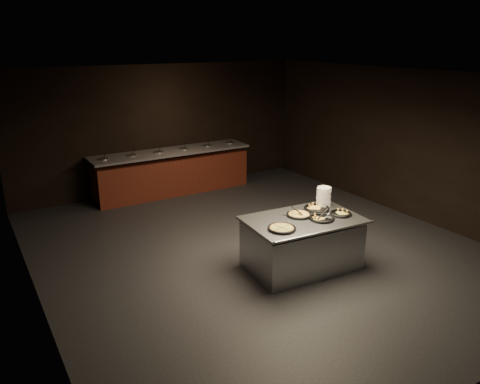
{
  "coord_description": "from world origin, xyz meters",
  "views": [
    {
      "loc": [
        -4.08,
        -6.14,
        3.44
      ],
      "look_at": [
        -0.15,
        0.3,
        0.95
      ],
      "focal_mm": 35.0,
      "sensor_mm": 36.0,
      "label": 1
    }
  ],
  "objects_px": {
    "pan_veggie_whole": "(282,228)",
    "pan_cheese_whole": "(299,215)",
    "serving_counter": "(302,244)",
    "plate_stack": "(324,197)"
  },
  "relations": [
    {
      "from": "pan_veggie_whole",
      "to": "pan_cheese_whole",
      "type": "relative_size",
      "value": 1.05
    },
    {
      "from": "serving_counter",
      "to": "plate_stack",
      "type": "xyz_separation_m",
      "value": [
        0.64,
        0.28,
        0.59
      ]
    },
    {
      "from": "plate_stack",
      "to": "pan_veggie_whole",
      "type": "relative_size",
      "value": 0.75
    },
    {
      "from": "serving_counter",
      "to": "pan_cheese_whole",
      "type": "bearing_deg",
      "value": 87.18
    },
    {
      "from": "plate_stack",
      "to": "pan_cheese_whole",
      "type": "height_order",
      "value": "plate_stack"
    },
    {
      "from": "serving_counter",
      "to": "plate_stack",
      "type": "distance_m",
      "value": 0.91
    },
    {
      "from": "pan_veggie_whole",
      "to": "serving_counter",
      "type": "bearing_deg",
      "value": 18.82
    },
    {
      "from": "pan_veggie_whole",
      "to": "pan_cheese_whole",
      "type": "bearing_deg",
      "value": 28.87
    },
    {
      "from": "pan_veggie_whole",
      "to": "pan_cheese_whole",
      "type": "xyz_separation_m",
      "value": [
        0.55,
        0.3,
        -0.0
      ]
    },
    {
      "from": "serving_counter",
      "to": "plate_stack",
      "type": "relative_size",
      "value": 5.88
    }
  ]
}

